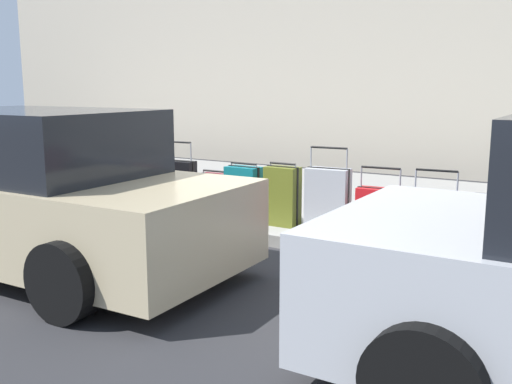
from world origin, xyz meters
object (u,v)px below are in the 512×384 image
suitcase_red_3 (379,212)px  suitcase_navy_9 (142,188)px  suitcase_black_1 (494,226)px  suitcase_silver_4 (328,199)px  suitcase_black_8 (178,186)px  suitcase_navy_2 (434,218)px  suitcase_maroon_7 (214,194)px  bollard_post (8,166)px  suitcase_red_10 (118,181)px  parked_car_beige_1 (35,194)px  suitcase_olive_5 (282,196)px  fire_hydrant (44,164)px  suitcase_silver_11 (93,173)px  suitcase_teal_6 (244,194)px

suitcase_red_3 → suitcase_navy_9: bearing=2.0°
suitcase_black_1 → suitcase_red_3: (1.19, 0.00, -0.00)m
suitcase_silver_4 → suitcase_black_8: 2.17m
suitcase_navy_2 → suitcase_silver_4: 1.22m
suitcase_maroon_7 → suitcase_navy_9: 1.15m
suitcase_navy_2 → suitcase_red_3: suitcase_navy_2 is taller
suitcase_black_1 → suitcase_silver_4: (1.80, 0.03, 0.09)m
suitcase_black_1 → suitcase_maroon_7: suitcase_black_1 is taller
bollard_post → suitcase_maroon_7: bearing=-177.0°
suitcase_red_10 → parked_car_beige_1: 2.62m
suitcase_red_3 → suitcase_maroon_7: bearing=-0.0°
suitcase_olive_5 → fire_hydrant: bearing=-0.4°
suitcase_black_1 → suitcase_black_8: suitcase_black_8 is taller
suitcase_navy_9 → parked_car_beige_1: size_ratio=0.17×
suitcase_silver_4 → suitcase_silver_11: suitcase_silver_4 is taller
suitcase_silver_4 → suitcase_teal_6: suitcase_silver_4 is taller
suitcase_red_3 → suitcase_silver_4: suitcase_silver_4 is taller
suitcase_teal_6 → suitcase_maroon_7: 0.54m
suitcase_teal_6 → suitcase_red_10: (2.20, -0.07, -0.04)m
suitcase_black_1 → suitcase_olive_5: bearing=2.0°
suitcase_maroon_7 → parked_car_beige_1: bearing=78.2°
suitcase_red_3 → suitcase_red_10: suitcase_red_10 is taller
suitcase_black_1 → suitcase_teal_6: (2.90, 0.11, 0.06)m
suitcase_silver_4 → suitcase_black_1: bearing=-179.1°
suitcase_black_1 → suitcase_red_3: bearing=0.0°
suitcase_black_8 → suitcase_black_1: bearing=-179.2°
suitcase_olive_5 → suitcase_maroon_7: suitcase_olive_5 is taller
suitcase_navy_9 → suitcase_olive_5: bearing=-179.1°
suitcase_red_3 → suitcase_black_1: bearing=-180.0°
suitcase_silver_4 → bollard_post: suitcase_silver_4 is taller
suitcase_teal_6 → parked_car_beige_1: parked_car_beige_1 is taller
suitcase_navy_9 → suitcase_red_10: suitcase_red_10 is taller
suitcase_teal_6 → suitcase_silver_11: 2.72m
suitcase_red_3 → fire_hydrant: (5.46, 0.06, 0.17)m
suitcase_olive_5 → bollard_post: 5.00m
suitcase_silver_4 → suitcase_red_10: suitcase_silver_4 is taller
bollard_post → parked_car_beige_1: (-3.45, 2.15, 0.22)m
suitcase_navy_2 → suitcase_silver_11: bearing=-0.1°
suitcase_red_10 → suitcase_black_1: bearing=-179.6°
suitcase_navy_2 → suitcase_maroon_7: suitcase_navy_2 is taller
suitcase_black_8 → bollard_post: (3.40, 0.15, 0.03)m
suitcase_red_10 → suitcase_silver_11: suitcase_red_10 is taller
bollard_post → suitcase_silver_11: bearing=-173.5°
suitcase_black_8 → suitcase_navy_9: 0.60m
suitcase_navy_2 → suitcase_silver_4: suitcase_silver_4 is taller
suitcase_teal_6 → fire_hydrant: fire_hydrant is taller
suitcase_teal_6 → bollard_post: bollard_post is taller
bollard_post → suitcase_olive_5: bearing=-178.6°
suitcase_navy_9 → bollard_post: 2.80m
suitcase_silver_11 → suitcase_navy_9: bearing=173.9°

